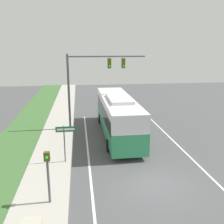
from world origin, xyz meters
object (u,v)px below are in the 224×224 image
signal_gantry (91,76)px  street_sign (65,137)px  bus (117,113)px  pedestrian_signal (48,169)px

signal_gantry → street_sign: bearing=-106.8°
bus → signal_gantry: signal_gantry is taller
signal_gantry → bus: bearing=-42.6°
bus → pedestrian_signal: 10.95m
bus → street_sign: 6.80m
bus → pedestrian_signal: size_ratio=4.19×
signal_gantry → pedestrian_signal: size_ratio=2.56×
bus → signal_gantry: 4.25m
pedestrian_signal → signal_gantry: bearing=76.6°
signal_gantry → street_sign: size_ratio=2.71×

